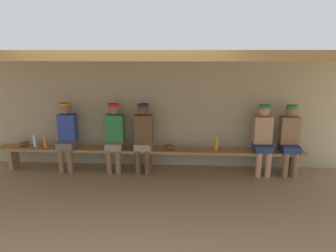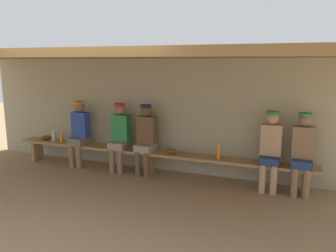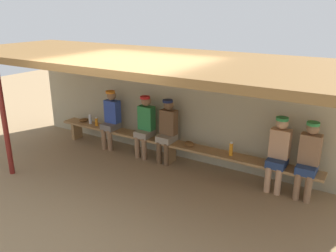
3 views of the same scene
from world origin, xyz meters
The scene contains 15 objects.
ground_plane centered at (0.00, 0.00, 0.00)m, with size 24.00×24.00×0.00m, color #937754.
back_wall centered at (0.00, 2.00, 1.10)m, with size 8.00×0.20×2.20m, color tan.
dugout_roof centered at (0.00, 0.70, 2.26)m, with size 8.00×2.80×0.12m, color brown.
support_post centered at (-2.40, -0.55, 1.10)m, with size 0.10×0.10×2.20m, color maroon.
bench centered at (0.00, 1.55, 0.39)m, with size 6.00×0.36×0.46m.
player_in_white centered at (-1.61, 1.55, 0.75)m, with size 0.34×0.42×1.34m.
player_shirtless_tan centered at (-0.10, 1.55, 0.75)m, with size 0.34×0.42×1.34m.
player_in_red centered at (-0.66, 1.55, 0.75)m, with size 0.34×0.42×1.34m.
player_near_post centered at (2.19, 1.55, 0.75)m, with size 0.34×0.42×1.34m.
player_in_blue centered at (2.69, 1.55, 0.75)m, with size 0.34×0.42×1.34m.
water_bottle_orange centered at (-2.29, 1.57, 0.57)m, with size 0.07×0.07×0.23m.
water_bottle_green centered at (-2.05, 1.53, 0.56)m, with size 0.07×0.07×0.21m.
water_bottle_clear centered at (1.32, 1.54, 0.59)m, with size 0.07×0.07×0.27m.
baseball_glove_tan centered at (0.43, 1.56, 0.51)m, with size 0.24×0.17×0.09m, color brown.
baseball_glove_dark_brown centered at (-2.52, 1.59, 0.51)m, with size 0.24×0.17×0.09m, color brown.
Camera 3 is at (3.51, -4.26, 3.10)m, focal length 37.41 mm.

